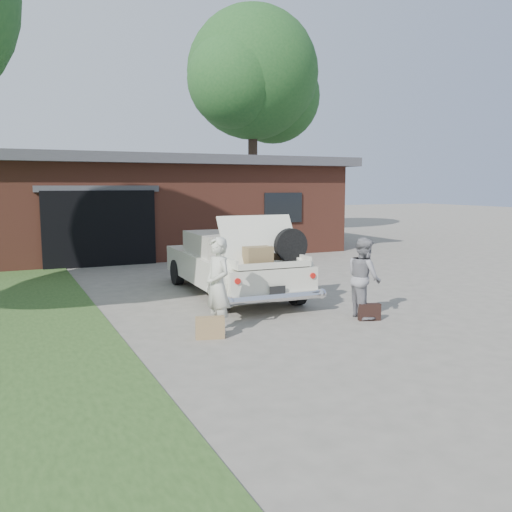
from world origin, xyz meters
name	(u,v)px	position (x,y,z in m)	size (l,w,h in m)	color
ground	(271,324)	(0.00, 0.00, 0.00)	(90.00, 90.00, 0.00)	gray
house	(153,204)	(0.98, 11.47, 1.67)	(12.80, 7.80, 3.30)	brown
tree_right	(255,80)	(6.90, 15.34, 7.14)	(6.94, 6.04, 10.48)	#38281E
sedan	(232,263)	(0.39, 2.61, 0.69)	(1.98, 4.71, 1.78)	beige
woman_left	(218,286)	(-1.04, -0.17, 0.77)	(0.57, 0.37, 1.55)	beige
woman_right	(364,278)	(1.71, -0.29, 0.72)	(0.70, 0.55, 1.45)	gray
suitcase_left	(210,328)	(-1.26, -0.40, 0.17)	(0.45, 0.14, 0.34)	#A17F51
suitcase_right	(369,312)	(1.67, -0.53, 0.15)	(0.39, 0.12, 0.30)	black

